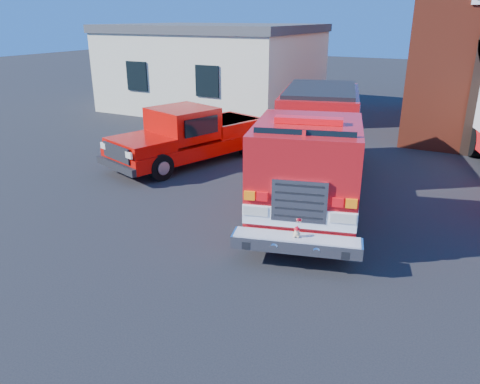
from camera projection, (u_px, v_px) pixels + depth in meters
The scene contains 4 objects.
ground at pixel (263, 227), 11.23m from camera, with size 100.00×100.00×0.00m, color black.
side_building at pixel (214, 66), 25.13m from camera, with size 10.20×8.20×4.35m.
fire_engine at pixel (314, 145), 12.98m from camera, with size 4.66×9.11×2.70m.
pickup_truck at pixel (190, 136), 15.97m from camera, with size 3.82×6.19×1.91m.
Camera 1 is at (4.25, -9.30, 4.76)m, focal length 35.00 mm.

